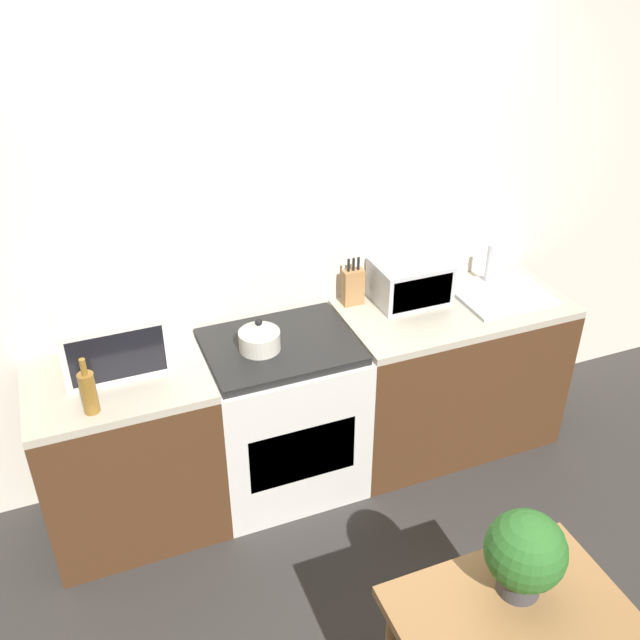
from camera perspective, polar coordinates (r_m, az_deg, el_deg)
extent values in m
plane|color=#33302D|center=(3.60, 5.00, -20.23)|extent=(16.00, 16.00, 0.00)
cube|color=silver|center=(3.64, -2.18, 6.82)|extent=(10.00, 0.06, 2.60)
cube|color=#4C2D19|center=(3.67, -14.98, -10.47)|extent=(0.82, 0.62, 0.86)
cube|color=#B7AD99|center=(3.39, -16.01, -4.77)|extent=(0.82, 0.62, 0.04)
cube|color=#4C2D19|center=(4.12, 10.15, -4.49)|extent=(1.22, 0.62, 0.86)
cube|color=#B7AD99|center=(3.88, 10.76, 0.91)|extent=(1.22, 0.62, 0.04)
cube|color=silver|center=(3.77, -3.01, -7.82)|extent=(0.76, 0.62, 0.86)
cube|color=black|center=(3.50, -3.22, -2.12)|extent=(0.73, 0.57, 0.04)
cube|color=black|center=(3.55, -1.39, -10.68)|extent=(0.55, 0.02, 0.32)
cylinder|color=beige|center=(3.43, -4.86, -1.64)|extent=(0.20, 0.20, 0.10)
cone|color=beige|center=(3.39, -4.91, -0.64)|extent=(0.19, 0.19, 0.04)
sphere|color=black|center=(3.38, -4.94, -0.17)|extent=(0.04, 0.04, 0.04)
cube|color=silver|center=(3.40, -16.30, -1.32)|extent=(0.47, 0.35, 0.29)
cube|color=black|center=(3.26, -15.91, -2.80)|extent=(0.42, 0.01, 0.23)
cylinder|color=olive|center=(3.15, -18.01, -5.58)|extent=(0.07, 0.07, 0.19)
cylinder|color=olive|center=(3.08, -18.42, -3.58)|extent=(0.03, 0.03, 0.08)
cube|color=#9E7042|center=(3.77, 2.65, 2.65)|extent=(0.11, 0.06, 0.20)
cylinder|color=black|center=(3.70, 2.30, 4.40)|extent=(0.01, 0.01, 0.07)
cylinder|color=black|center=(3.71, 2.70, 4.47)|extent=(0.01, 0.01, 0.07)
cylinder|color=black|center=(3.72, 3.09, 4.55)|extent=(0.01, 0.01, 0.07)
cube|color=#ADAFB5|center=(3.83, 7.22, 3.10)|extent=(0.39, 0.28, 0.22)
cube|color=black|center=(3.72, 8.19, 2.17)|extent=(0.34, 0.01, 0.18)
cube|color=#ADAFB5|center=(4.01, 14.27, 2.03)|extent=(0.49, 0.42, 0.02)
cylinder|color=#ADAFB5|center=(4.06, 13.33, 4.46)|extent=(0.03, 0.03, 0.22)
cube|color=#9E7042|center=(2.64, 15.47, -22.27)|extent=(0.79, 0.58, 0.04)
cylinder|color=#9E7042|center=(3.19, 17.16, -21.08)|extent=(0.05, 0.05, 0.71)
cylinder|color=#424247|center=(2.67, 15.61, -19.51)|extent=(0.15, 0.15, 0.07)
sphere|color=#2D6B28|center=(2.56, 16.12, -17.31)|extent=(0.27, 0.27, 0.27)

